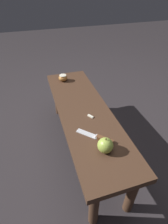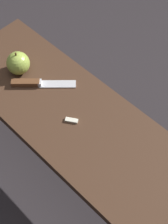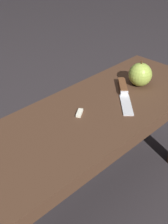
% 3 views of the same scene
% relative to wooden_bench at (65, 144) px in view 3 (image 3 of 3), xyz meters
% --- Properties ---
extents(ground_plane, '(8.00, 8.00, 0.00)m').
position_rel_wooden_bench_xyz_m(ground_plane, '(0.00, 0.00, -0.34)').
color(ground_plane, '#2D282B').
extents(wooden_bench, '(1.18, 0.34, 0.40)m').
position_rel_wooden_bench_xyz_m(wooden_bench, '(0.00, 0.00, 0.00)').
color(wooden_bench, '#472D1E').
rests_on(wooden_bench, ground_plane).
extents(knife, '(0.18, 0.18, 0.02)m').
position_rel_wooden_bench_xyz_m(knife, '(-0.28, -0.00, 0.07)').
color(knife, silver).
rests_on(knife, wooden_bench).
extents(apple_whole, '(0.08, 0.08, 0.09)m').
position_rel_wooden_bench_xyz_m(apple_whole, '(-0.37, 0.00, 0.10)').
color(apple_whole, '#9EB747').
rests_on(apple_whole, wooden_bench).
extents(apple_slice_near_knife, '(0.04, 0.04, 0.01)m').
position_rel_wooden_bench_xyz_m(apple_slice_near_knife, '(-0.08, -0.02, 0.07)').
color(apple_slice_near_knife, white).
rests_on(apple_slice_near_knife, wooden_bench).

